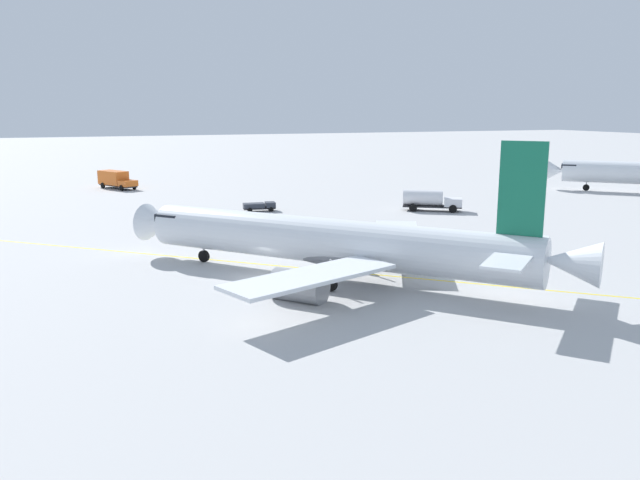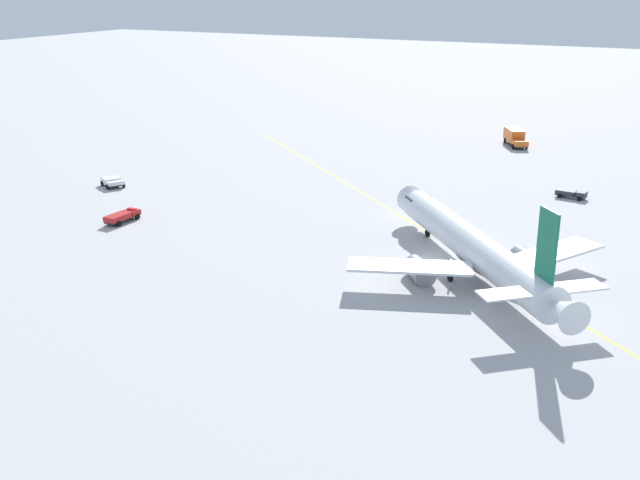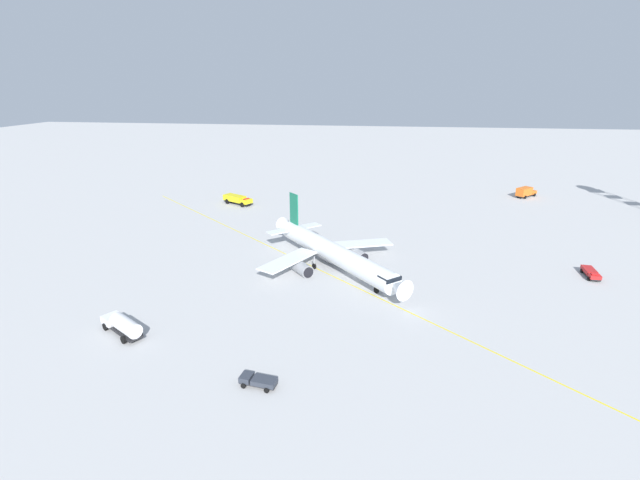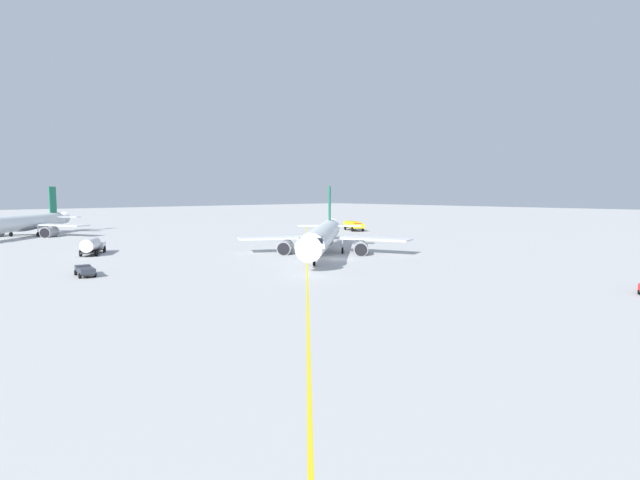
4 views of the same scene
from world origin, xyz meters
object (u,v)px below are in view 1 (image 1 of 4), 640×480
at_px(baggage_truck_truck, 260,206).
at_px(catering_truck_truck, 116,179).
at_px(fuel_tanker_truck, 430,200).
at_px(airliner_main, 335,245).

bearing_deg(baggage_truck_truck, catering_truck_truck, 124.13).
height_order(catering_truck_truck, fuel_tanker_truck, catering_truck_truck).
bearing_deg(airliner_main, catering_truck_truck, -31.33).
relative_size(baggage_truck_truck, catering_truck_truck, 0.53).
xyz_separation_m(catering_truck_truck, fuel_tanker_truck, (-38.63, 42.46, -0.12)).
bearing_deg(catering_truck_truck, fuel_tanker_truck, 12.73).
distance_m(baggage_truck_truck, fuel_tanker_truck, 23.61).
bearing_deg(catering_truck_truck, airliner_main, -19.78).
bearing_deg(fuel_tanker_truck, catering_truck_truck, 164.72).
bearing_deg(fuel_tanker_truck, airliner_main, -100.17).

